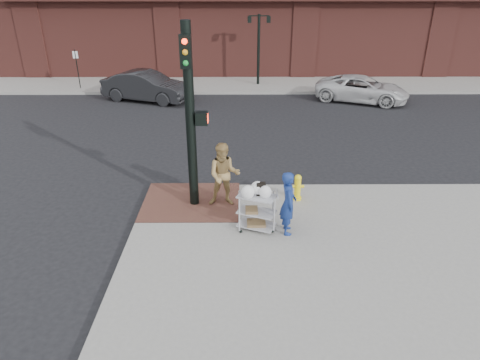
{
  "coord_description": "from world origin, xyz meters",
  "views": [
    {
      "loc": [
        0.75,
        -10.1,
        6.09
      ],
      "look_at": [
        0.81,
        0.04,
        1.25
      ],
      "focal_mm": 32.0,
      "sensor_mm": 36.0,
      "label": 1
    }
  ],
  "objects_px": {
    "lamp_post": "(259,42)",
    "fire_hydrant": "(298,187)",
    "sedan_dark": "(147,86)",
    "utility_cart": "(257,209)",
    "traffic_signal_pole": "(191,114)",
    "woman_blue": "(288,203)",
    "pedestrian_tan": "(224,175)",
    "minivan_white": "(362,89)"
  },
  "relations": [
    {
      "from": "lamp_post",
      "to": "pedestrian_tan",
      "type": "xyz_separation_m",
      "value": [
        -1.63,
        -15.26,
        -1.54
      ]
    },
    {
      "from": "woman_blue",
      "to": "minivan_white",
      "type": "height_order",
      "value": "woman_blue"
    },
    {
      "from": "traffic_signal_pole",
      "to": "utility_cart",
      "type": "relative_size",
      "value": 3.84
    },
    {
      "from": "woman_blue",
      "to": "sedan_dark",
      "type": "height_order",
      "value": "woman_blue"
    },
    {
      "from": "woman_blue",
      "to": "sedan_dark",
      "type": "xyz_separation_m",
      "value": [
        -6.12,
        13.41,
        -0.2
      ]
    },
    {
      "from": "minivan_white",
      "to": "utility_cart",
      "type": "distance_m",
      "value": 14.46
    },
    {
      "from": "woman_blue",
      "to": "utility_cart",
      "type": "distance_m",
      "value": 0.83
    },
    {
      "from": "traffic_signal_pole",
      "to": "utility_cart",
      "type": "xyz_separation_m",
      "value": [
        1.71,
        -1.36,
        -2.09
      ]
    },
    {
      "from": "sedan_dark",
      "to": "utility_cart",
      "type": "height_order",
      "value": "sedan_dark"
    },
    {
      "from": "lamp_post",
      "to": "fire_hydrant",
      "type": "distance_m",
      "value": 15.13
    },
    {
      "from": "minivan_white",
      "to": "traffic_signal_pole",
      "type": "bearing_deg",
      "value": 169.17
    },
    {
      "from": "pedestrian_tan",
      "to": "utility_cart",
      "type": "height_order",
      "value": "pedestrian_tan"
    },
    {
      "from": "pedestrian_tan",
      "to": "fire_hydrant",
      "type": "height_order",
      "value": "pedestrian_tan"
    },
    {
      "from": "traffic_signal_pole",
      "to": "utility_cart",
      "type": "distance_m",
      "value": 3.02
    },
    {
      "from": "lamp_post",
      "to": "woman_blue",
      "type": "relative_size",
      "value": 2.39
    },
    {
      "from": "traffic_signal_pole",
      "to": "woman_blue",
      "type": "distance_m",
      "value": 3.45
    },
    {
      "from": "lamp_post",
      "to": "fire_hydrant",
      "type": "bearing_deg",
      "value": -88.11
    },
    {
      "from": "sedan_dark",
      "to": "utility_cart",
      "type": "bearing_deg",
      "value": -138.51
    },
    {
      "from": "minivan_white",
      "to": "utility_cart",
      "type": "height_order",
      "value": "utility_cart"
    },
    {
      "from": "traffic_signal_pole",
      "to": "pedestrian_tan",
      "type": "bearing_deg",
      "value": -2.09
    },
    {
      "from": "traffic_signal_pole",
      "to": "minivan_white",
      "type": "relative_size",
      "value": 1.04
    },
    {
      "from": "pedestrian_tan",
      "to": "sedan_dark",
      "type": "distance_m",
      "value": 12.74
    },
    {
      "from": "lamp_post",
      "to": "traffic_signal_pole",
      "type": "distance_m",
      "value": 15.43
    },
    {
      "from": "woman_blue",
      "to": "minivan_white",
      "type": "distance_m",
      "value": 14.28
    },
    {
      "from": "traffic_signal_pole",
      "to": "minivan_white",
      "type": "xyz_separation_m",
      "value": [
        7.87,
        11.71,
        -2.16
      ]
    },
    {
      "from": "pedestrian_tan",
      "to": "minivan_white",
      "type": "bearing_deg",
      "value": 59.92
    },
    {
      "from": "sedan_dark",
      "to": "fire_hydrant",
      "type": "bearing_deg",
      "value": -130.88
    },
    {
      "from": "lamp_post",
      "to": "utility_cart",
      "type": "height_order",
      "value": "lamp_post"
    },
    {
      "from": "sedan_dark",
      "to": "fire_hydrant",
      "type": "height_order",
      "value": "sedan_dark"
    },
    {
      "from": "sedan_dark",
      "to": "lamp_post",
      "type": "bearing_deg",
      "value": -41.8
    },
    {
      "from": "minivan_white",
      "to": "utility_cart",
      "type": "bearing_deg",
      "value": 177.83
    },
    {
      "from": "lamp_post",
      "to": "sedan_dark",
      "type": "height_order",
      "value": "lamp_post"
    },
    {
      "from": "fire_hydrant",
      "to": "lamp_post",
      "type": "bearing_deg",
      "value": 91.89
    },
    {
      "from": "traffic_signal_pole",
      "to": "minivan_white",
      "type": "height_order",
      "value": "traffic_signal_pole"
    },
    {
      "from": "woman_blue",
      "to": "pedestrian_tan",
      "type": "relative_size",
      "value": 0.9
    },
    {
      "from": "lamp_post",
      "to": "traffic_signal_pole",
      "type": "xyz_separation_m",
      "value": [
        -2.48,
        -15.23,
        0.21
      ]
    },
    {
      "from": "traffic_signal_pole",
      "to": "utility_cart",
      "type": "height_order",
      "value": "traffic_signal_pole"
    },
    {
      "from": "sedan_dark",
      "to": "pedestrian_tan",
      "type": "bearing_deg",
      "value": -139.85
    },
    {
      "from": "lamp_post",
      "to": "traffic_signal_pole",
      "type": "height_order",
      "value": "traffic_signal_pole"
    },
    {
      "from": "sedan_dark",
      "to": "minivan_white",
      "type": "xyz_separation_m",
      "value": [
        11.5,
        -0.18,
        -0.12
      ]
    },
    {
      "from": "woman_blue",
      "to": "fire_hydrant",
      "type": "bearing_deg",
      "value": -15.77
    },
    {
      "from": "pedestrian_tan",
      "to": "fire_hydrant",
      "type": "xyz_separation_m",
      "value": [
        2.12,
        0.28,
        -0.52
      ]
    }
  ]
}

